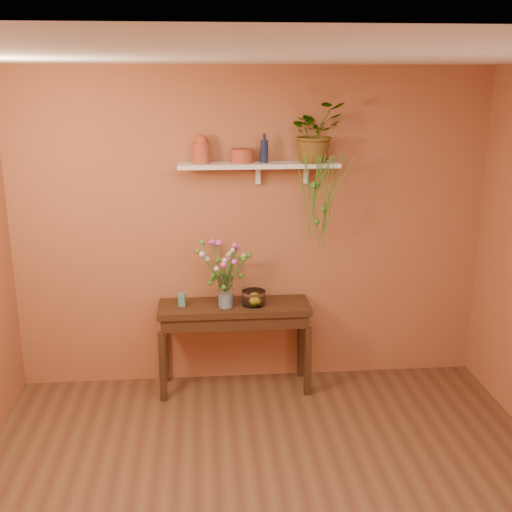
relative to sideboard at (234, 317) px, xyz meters
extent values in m
plane|color=silver|center=(0.16, -1.78, 2.04)|extent=(4.00, 4.00, 0.00)
cube|color=#A45B3C|center=(0.16, 0.22, 0.69)|extent=(4.00, 0.04, 2.70)
cube|color=#3D2317|center=(0.00, 0.00, 0.08)|extent=(1.26, 0.41, 0.05)
cube|color=#3D2317|center=(0.00, 0.00, 0.00)|extent=(1.21, 0.37, 0.11)
cube|color=#3D2317|center=(-0.61, -0.18, -0.35)|extent=(0.05, 0.05, 0.61)
cube|color=#3D2317|center=(0.61, -0.18, -0.35)|extent=(0.05, 0.05, 0.61)
cube|color=#3D2317|center=(-0.61, 0.18, -0.35)|extent=(0.05, 0.05, 0.61)
cube|color=#3D2317|center=(0.61, 0.18, -0.35)|extent=(0.05, 0.05, 0.61)
cube|color=white|center=(0.21, 0.09, 1.26)|extent=(1.30, 0.24, 0.04)
cube|color=white|center=(0.21, 0.19, 1.17)|extent=(0.04, 0.05, 0.15)
cube|color=white|center=(0.61, 0.19, 1.17)|extent=(0.04, 0.05, 0.15)
cylinder|color=#BE4B30|center=(-0.24, 0.11, 1.36)|extent=(0.15, 0.15, 0.16)
sphere|color=#BE4B30|center=(-0.24, 0.11, 1.46)|extent=(0.11, 0.11, 0.11)
cylinder|color=#BE4B30|center=(0.08, 0.12, 1.34)|extent=(0.24, 0.24, 0.11)
cylinder|color=#131E40|center=(0.26, 0.10, 1.37)|extent=(0.07, 0.07, 0.18)
cylinder|color=#131E40|center=(0.26, 0.10, 1.49)|extent=(0.03, 0.03, 0.05)
imported|color=#347521|center=(0.67, 0.09, 1.52)|extent=(0.54, 0.51, 0.48)
cylinder|color=#347521|center=(0.74, -0.16, 1.04)|extent=(0.03, 0.40, 0.65)
cylinder|color=#358524|center=(0.70, -0.11, 1.08)|extent=(0.11, 0.21, 0.57)
cylinder|color=#358524|center=(0.66, -0.06, 1.15)|extent=(0.03, 0.12, 0.43)
cylinder|color=#347521|center=(0.82, -0.01, 1.14)|extent=(0.14, 0.04, 0.45)
cylinder|color=#358524|center=(0.63, -0.02, 0.98)|extent=(0.16, 0.04, 0.75)
cylinder|color=#358524|center=(0.80, 0.00, 0.97)|extent=(0.13, 0.03, 0.78)
cylinder|color=#347521|center=(0.69, -0.08, 1.17)|extent=(0.15, 0.14, 0.38)
cylinder|color=#358524|center=(0.74, -0.06, 1.06)|extent=(0.02, 0.14, 0.61)
cylinder|color=#358524|center=(0.73, -0.10, 1.01)|extent=(0.03, 0.35, 0.71)
cylinder|color=#347521|center=(0.67, -0.06, 1.19)|extent=(0.07, 0.02, 0.35)
cylinder|color=#358524|center=(0.59, -0.04, 1.17)|extent=(0.06, 0.09, 0.39)
cylinder|color=#358524|center=(0.67, -0.02, 1.02)|extent=(0.12, 0.09, 0.68)
cylinder|color=#347521|center=(0.66, -0.05, 1.12)|extent=(0.07, 0.04, 0.48)
cylinder|color=#358524|center=(0.72, -0.04, 1.18)|extent=(0.14, 0.13, 0.38)
cylinder|color=#358524|center=(0.83, -0.11, 1.11)|extent=(0.20, 0.20, 0.52)
cylinder|color=#347521|center=(0.66, -0.08, 1.07)|extent=(0.05, 0.13, 0.59)
cylinder|color=#358524|center=(0.57, -0.01, 1.02)|extent=(0.16, 0.04, 0.68)
sphere|color=#347521|center=(0.68, -0.01, 0.81)|extent=(0.05, 0.05, 0.05)
sphere|color=#347521|center=(0.63, -0.09, 1.12)|extent=(0.05, 0.05, 0.05)
sphere|color=#347521|center=(0.71, -0.08, 0.93)|extent=(0.05, 0.05, 0.05)
sphere|color=#347521|center=(0.64, -0.04, 1.12)|extent=(0.05, 0.05, 0.05)
cylinder|color=white|center=(-0.07, -0.05, 0.24)|extent=(0.12, 0.12, 0.26)
cylinder|color=silver|center=(-0.07, -0.05, 0.17)|extent=(0.11, 0.11, 0.12)
cylinder|color=#386B28|center=(-0.08, -0.08, 0.39)|extent=(0.01, 0.07, 0.28)
sphere|color=silver|center=(-0.08, -0.12, 0.53)|extent=(0.05, 0.05, 0.05)
cylinder|color=#386B28|center=(-0.05, -0.13, 0.44)|extent=(0.06, 0.16, 0.39)
sphere|color=silver|center=(-0.02, -0.20, 0.64)|extent=(0.04, 0.04, 0.04)
cylinder|color=#386B28|center=(-0.04, -0.15, 0.40)|extent=(0.07, 0.20, 0.31)
sphere|color=#E642A6|center=(-0.01, -0.25, 0.56)|extent=(0.04, 0.04, 0.04)
cylinder|color=#386B28|center=(-0.04, -0.09, 0.45)|extent=(0.08, 0.08, 0.41)
sphere|color=#E642A6|center=(0.00, -0.13, 0.66)|extent=(0.04, 0.04, 0.04)
cylinder|color=#386B28|center=(-0.03, -0.07, 0.44)|extent=(0.09, 0.04, 0.39)
sphere|color=#3D54B3|center=(0.01, -0.08, 0.63)|extent=(0.05, 0.05, 0.05)
cylinder|color=#386B28|center=(-0.02, -0.08, 0.44)|extent=(0.10, 0.06, 0.39)
sphere|color=#E642A6|center=(0.03, -0.10, 0.64)|extent=(0.04, 0.04, 0.04)
cylinder|color=#386B28|center=(0.00, -0.05, 0.38)|extent=(0.16, 0.01, 0.28)
sphere|color=#639A3F|center=(0.08, -0.04, 0.52)|extent=(0.05, 0.05, 0.05)
cylinder|color=#386B28|center=(0.03, -0.01, 0.39)|extent=(0.20, 0.08, 0.29)
sphere|color=#639A3F|center=(0.13, 0.02, 0.53)|extent=(0.05, 0.05, 0.05)
cylinder|color=#386B28|center=(-0.01, 0.01, 0.37)|extent=(0.13, 0.13, 0.26)
sphere|color=#347521|center=(0.06, 0.06, 0.50)|extent=(0.04, 0.04, 0.04)
cylinder|color=#386B28|center=(0.01, 0.00, 0.38)|extent=(0.16, 0.11, 0.27)
sphere|color=silver|center=(0.09, 0.05, 0.51)|extent=(0.05, 0.05, 0.05)
cylinder|color=#386B28|center=(-0.05, -0.02, 0.40)|extent=(0.05, 0.06, 0.31)
sphere|color=silver|center=(-0.03, 0.01, 0.55)|extent=(0.05, 0.05, 0.05)
cylinder|color=#386B28|center=(-0.06, 0.04, 0.38)|extent=(0.03, 0.18, 0.26)
sphere|color=silver|center=(-0.04, 0.12, 0.51)|extent=(0.04, 0.04, 0.04)
cylinder|color=#386B28|center=(-0.05, 0.03, 0.36)|extent=(0.04, 0.16, 0.23)
sphere|color=#E642A6|center=(-0.03, 0.11, 0.48)|extent=(0.04, 0.04, 0.04)
cylinder|color=#386B28|center=(-0.13, 0.07, 0.43)|extent=(0.11, 0.25, 0.36)
sphere|color=#E642A6|center=(-0.19, 0.19, 0.61)|extent=(0.04, 0.04, 0.04)
cylinder|color=#386B28|center=(-0.10, 0.06, 0.42)|extent=(0.06, 0.22, 0.35)
sphere|color=#3D54B3|center=(-0.13, 0.16, 0.59)|extent=(0.04, 0.04, 0.04)
cylinder|color=#386B28|center=(-0.12, -0.02, 0.45)|extent=(0.10, 0.07, 0.41)
sphere|color=#E642A6|center=(-0.17, 0.01, 0.66)|extent=(0.05, 0.05, 0.05)
cylinder|color=#386B28|center=(-0.18, -0.01, 0.41)|extent=(0.23, 0.09, 0.33)
sphere|color=#639A3F|center=(-0.30, 0.02, 0.57)|extent=(0.04, 0.04, 0.04)
cylinder|color=#386B28|center=(-0.16, -0.02, 0.45)|extent=(0.19, 0.07, 0.41)
sphere|color=#639A3F|center=(-0.25, 0.01, 0.65)|extent=(0.04, 0.04, 0.04)
cylinder|color=#386B28|center=(-0.10, -0.05, 0.38)|extent=(0.07, 0.01, 0.26)
sphere|color=#347521|center=(-0.14, -0.04, 0.51)|extent=(0.04, 0.04, 0.04)
cylinder|color=#386B28|center=(-0.15, -0.07, 0.39)|extent=(0.15, 0.04, 0.29)
sphere|color=silver|center=(-0.22, -0.08, 0.54)|extent=(0.05, 0.05, 0.05)
cylinder|color=#386B28|center=(-0.17, -0.09, 0.42)|extent=(0.19, 0.08, 0.34)
sphere|color=silver|center=(-0.26, -0.12, 0.59)|extent=(0.05, 0.05, 0.05)
cylinder|color=#386B28|center=(-0.11, -0.11, 0.36)|extent=(0.07, 0.13, 0.24)
sphere|color=silver|center=(-0.15, -0.17, 0.48)|extent=(0.04, 0.04, 0.04)
cylinder|color=#386B28|center=(-0.10, -0.11, 0.47)|extent=(0.06, 0.13, 0.45)
sphere|color=#E642A6|center=(-0.12, -0.18, 0.69)|extent=(0.05, 0.05, 0.05)
cylinder|color=#386B28|center=(-0.08, -0.14, 0.39)|extent=(0.02, 0.18, 0.29)
sphere|color=#E642A6|center=(-0.09, -0.23, 0.53)|extent=(0.05, 0.05, 0.05)
sphere|color=#347521|center=(-0.17, -0.04, 0.35)|extent=(0.04, 0.04, 0.04)
sphere|color=#347521|center=(-0.17, -0.07, 0.39)|extent=(0.04, 0.04, 0.04)
sphere|color=#347521|center=(0.05, -0.02, 0.37)|extent=(0.04, 0.04, 0.04)
sphere|color=#347521|center=(-0.13, -0.12, 0.42)|extent=(0.04, 0.04, 0.04)
sphere|color=#347521|center=(-0.20, -0.03, 0.32)|extent=(0.04, 0.04, 0.04)
sphere|color=#347521|center=(-0.09, -0.15, 0.31)|extent=(0.04, 0.04, 0.04)
cylinder|color=white|center=(0.16, -0.02, 0.17)|extent=(0.20, 0.20, 0.12)
cylinder|color=white|center=(0.16, -0.02, 0.12)|extent=(0.20, 0.20, 0.01)
sphere|color=yellow|center=(0.17, -0.03, 0.15)|extent=(0.07, 0.07, 0.07)
cube|color=#2A637B|center=(-0.43, 0.00, 0.17)|extent=(0.06, 0.05, 0.11)
camera|label=1|loc=(-0.24, -4.96, 1.95)|focal=44.25mm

